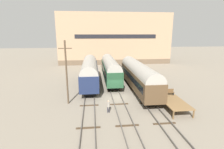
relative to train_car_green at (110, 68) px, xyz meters
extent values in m
plane|color=slate|center=(0.00, -9.41, -2.82)|extent=(200.00, 200.00, 0.00)
cube|color=#4C4742|center=(-4.96, -9.41, -2.64)|extent=(0.08, 60.00, 0.16)
cube|color=#4C4742|center=(-3.53, -9.41, -2.64)|extent=(0.08, 60.00, 0.16)
cube|color=#3D2D1E|center=(-4.25, -18.41, -2.77)|extent=(2.60, 0.24, 0.10)
cube|color=#3D2D1E|center=(-4.25, -12.41, -2.77)|extent=(2.60, 0.24, 0.10)
cube|color=#3D2D1E|center=(-4.25, -6.41, -2.77)|extent=(2.60, 0.24, 0.10)
cube|color=#3D2D1E|center=(-4.25, -0.41, -2.77)|extent=(2.60, 0.24, 0.10)
cube|color=#3D2D1E|center=(-4.25, 5.59, -2.77)|extent=(2.60, 0.24, 0.10)
cube|color=#3D2D1E|center=(-4.25, 11.59, -2.77)|extent=(2.60, 0.24, 0.10)
cube|color=#3D2D1E|center=(-4.25, 17.59, -2.77)|extent=(2.60, 0.24, 0.10)
cube|color=#4C4742|center=(-0.72, -9.41, -2.64)|extent=(0.08, 60.00, 0.16)
cube|color=#4C4742|center=(0.72, -9.41, -2.64)|extent=(0.08, 60.00, 0.16)
cube|color=#3D2D1E|center=(0.00, -18.41, -2.77)|extent=(2.60, 0.24, 0.10)
cube|color=#3D2D1E|center=(0.00, -12.41, -2.77)|extent=(2.60, 0.24, 0.10)
cube|color=#3D2D1E|center=(0.00, -6.41, -2.77)|extent=(2.60, 0.24, 0.10)
cube|color=#3D2D1E|center=(0.00, -0.41, -2.77)|extent=(2.60, 0.24, 0.10)
cube|color=#3D2D1E|center=(0.00, 5.59, -2.77)|extent=(2.60, 0.24, 0.10)
cube|color=#3D2D1E|center=(0.00, 11.59, -2.77)|extent=(2.60, 0.24, 0.10)
cube|color=#3D2D1E|center=(0.00, 17.59, -2.77)|extent=(2.60, 0.24, 0.10)
cube|color=#4C4742|center=(3.53, -9.41, -2.64)|extent=(0.08, 60.00, 0.16)
cube|color=#4C4742|center=(4.96, -9.41, -2.64)|extent=(0.08, 60.00, 0.16)
cube|color=#3D2D1E|center=(4.25, -18.41, -2.77)|extent=(2.60, 0.24, 0.10)
cube|color=#3D2D1E|center=(4.25, -12.41, -2.77)|extent=(2.60, 0.24, 0.10)
cube|color=#3D2D1E|center=(4.25, -6.41, -2.77)|extent=(2.60, 0.24, 0.10)
cube|color=#3D2D1E|center=(4.25, -0.41, -2.77)|extent=(2.60, 0.24, 0.10)
cube|color=#3D2D1E|center=(4.25, 5.59, -2.77)|extent=(2.60, 0.24, 0.10)
cube|color=#3D2D1E|center=(4.25, 11.59, -2.77)|extent=(2.60, 0.24, 0.10)
cube|color=#3D2D1E|center=(4.25, 17.59, -2.77)|extent=(2.60, 0.24, 0.10)
cube|color=black|center=(0.00, 5.21, -2.32)|extent=(1.80, 2.40, 1.00)
cube|color=black|center=(0.00, -5.21, -2.32)|extent=(1.80, 2.40, 1.00)
cube|color=#1E4228|center=(0.00, 0.00, -0.52)|extent=(2.82, 16.05, 2.61)
cube|color=black|center=(0.00, 0.00, -0.20)|extent=(2.86, 14.76, 0.94)
cylinder|color=gray|center=(0.00, 0.00, 0.79)|extent=(2.68, 15.72, 2.68)
cube|color=black|center=(4.25, -0.79, -2.32)|extent=(1.80, 2.40, 1.00)
cube|color=black|center=(4.25, -12.33, -2.32)|extent=(1.80, 2.40, 1.00)
cube|color=#4C3823|center=(4.25, -6.56, -0.51)|extent=(2.99, 17.76, 2.61)
cube|color=black|center=(4.25, -6.56, -0.20)|extent=(3.03, 16.34, 0.94)
cylinder|color=gray|center=(4.25, -6.56, 0.80)|extent=(2.84, 17.41, 2.84)
cube|color=black|center=(-4.25, 2.52, -2.32)|extent=(1.80, 2.40, 1.00)
cube|color=black|center=(-4.25, -7.72, -2.32)|extent=(1.80, 2.40, 1.00)
cube|color=#192342|center=(-4.25, -2.60, -0.48)|extent=(3.05, 15.75, 2.68)
cube|color=black|center=(-4.25, -2.60, -0.16)|extent=(3.09, 14.49, 0.96)
cylinder|color=gray|center=(-4.25, -2.60, 0.86)|extent=(2.90, 15.43, 2.90)
cube|color=brown|center=(6.97, -11.38, -1.74)|extent=(2.82, 12.45, 0.10)
cylinder|color=brown|center=(5.71, -17.45, -2.31)|extent=(0.20, 0.20, 1.03)
cylinder|color=brown|center=(8.23, -17.45, -2.31)|extent=(0.20, 0.20, 1.03)
cylinder|color=brown|center=(5.71, -5.30, -2.31)|extent=(0.20, 0.20, 1.03)
cylinder|color=brown|center=(8.23, -5.30, -2.31)|extent=(0.20, 0.20, 1.03)
cylinder|color=brown|center=(5.71, -11.38, -2.31)|extent=(0.20, 0.20, 1.03)
cylinder|color=brown|center=(8.23, -11.38, -2.31)|extent=(0.20, 0.20, 1.03)
cube|color=brown|center=(7.34, -12.47, -1.26)|extent=(1.40, 0.40, 0.06)
cube|color=brown|center=(7.34, -12.30, -1.01)|extent=(1.40, 0.06, 0.45)
cube|color=black|center=(6.75, -12.47, -1.49)|extent=(0.06, 0.40, 0.40)
cube|color=black|center=(7.94, -12.47, -1.49)|extent=(0.06, 0.40, 0.40)
cylinder|color=#282833|center=(-1.85, -14.88, -2.43)|extent=(0.12, 0.12, 0.79)
cylinder|color=#282833|center=(-1.65, -14.88, -2.43)|extent=(0.12, 0.12, 0.79)
cylinder|color=gray|center=(-1.75, -14.88, -1.71)|extent=(0.32, 0.32, 0.66)
sphere|color=tan|center=(-1.75, -14.88, -1.27)|extent=(0.21, 0.21, 0.21)
cylinder|color=#473828|center=(-7.26, -11.27, 1.69)|extent=(0.24, 0.24, 9.02)
cube|color=#473828|center=(-7.26, -11.27, 5.12)|extent=(1.80, 0.12, 0.12)
cube|color=brown|center=(3.81, 25.64, -2.00)|extent=(36.52, 11.53, 1.63)
cube|color=#9E7F60|center=(3.81, 25.64, 6.14)|extent=(36.52, 11.53, 14.66)
cube|color=black|center=(3.81, 19.83, 6.14)|extent=(25.57, 0.10, 1.20)
camera|label=1|loc=(-3.55, -35.45, 7.10)|focal=28.00mm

